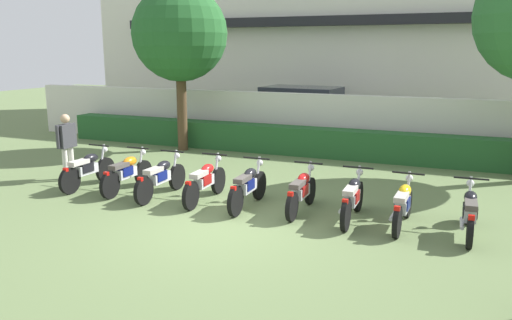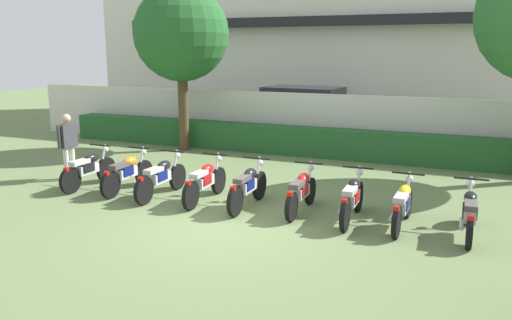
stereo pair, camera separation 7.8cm
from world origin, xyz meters
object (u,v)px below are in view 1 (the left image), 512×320
(motorcycle_in_row_6, at_px, (353,198))
(motorcycle_in_row_7, at_px, (403,204))
(motorcycle_in_row_8, at_px, (470,212))
(parked_car, at_px, (305,113))
(motorcycle_in_row_3, at_px, (205,181))
(tree_near_inspector, at_px, (180,34))
(motorcycle_in_row_0, at_px, (88,169))
(motorcycle_in_row_2, at_px, (161,177))
(motorcycle_in_row_4, at_px, (248,186))
(motorcycle_in_row_1, at_px, (127,173))
(motorcycle_in_row_5, at_px, (301,191))
(inspector_person, at_px, (67,141))

(motorcycle_in_row_6, distance_m, motorcycle_in_row_7, 0.93)
(motorcycle_in_row_8, bearing_deg, parked_car, 31.86)
(motorcycle_in_row_6, distance_m, motorcycle_in_row_8, 2.07)
(parked_car, distance_m, motorcycle_in_row_6, 9.22)
(parked_car, bearing_deg, motorcycle_in_row_3, -82.32)
(parked_car, xyz_separation_m, motorcycle_in_row_6, (3.61, -8.46, -0.49))
(tree_near_inspector, relative_size, motorcycle_in_row_0, 2.85)
(tree_near_inspector, height_order, motorcycle_in_row_2, tree_near_inspector)
(tree_near_inspector, xyz_separation_m, motorcycle_in_row_7, (7.58, -4.92, -3.24))
(motorcycle_in_row_0, bearing_deg, motorcycle_in_row_8, -88.41)
(motorcycle_in_row_0, relative_size, motorcycle_in_row_6, 0.97)
(motorcycle_in_row_4, height_order, motorcycle_in_row_6, motorcycle_in_row_4)
(motorcycle_in_row_4, bearing_deg, tree_near_inspector, 41.28)
(motorcycle_in_row_1, height_order, motorcycle_in_row_5, motorcycle_in_row_1)
(motorcycle_in_row_0, height_order, motorcycle_in_row_7, motorcycle_in_row_0)
(motorcycle_in_row_6, height_order, motorcycle_in_row_8, motorcycle_in_row_6)
(motorcycle_in_row_3, distance_m, motorcycle_in_row_8, 5.27)
(motorcycle_in_row_0, xyz_separation_m, motorcycle_in_row_8, (8.36, 0.04, -0.01))
(motorcycle_in_row_6, xyz_separation_m, motorcycle_in_row_8, (2.07, 0.00, -0.01))
(motorcycle_in_row_1, bearing_deg, motorcycle_in_row_4, -90.34)
(motorcycle_in_row_0, relative_size, motorcycle_in_row_3, 0.94)
(motorcycle_in_row_2, xyz_separation_m, inspector_person, (-3.00, 0.43, 0.53))
(tree_near_inspector, relative_size, motorcycle_in_row_2, 2.68)
(motorcycle_in_row_0, xyz_separation_m, motorcycle_in_row_7, (7.23, 0.03, -0.01))
(motorcycle_in_row_2, xyz_separation_m, motorcycle_in_row_3, (1.07, 0.08, 0.00))
(motorcycle_in_row_4, bearing_deg, motorcycle_in_row_0, 89.60)
(motorcycle_in_row_8, bearing_deg, motorcycle_in_row_0, 88.25)
(motorcycle_in_row_3, distance_m, motorcycle_in_row_5, 2.15)
(tree_near_inspector, height_order, motorcycle_in_row_6, tree_near_inspector)
(motorcycle_in_row_0, distance_m, inspector_person, 1.19)
(motorcycle_in_row_4, relative_size, motorcycle_in_row_8, 1.02)
(tree_near_inspector, xyz_separation_m, motorcycle_in_row_3, (3.44, -4.87, -3.23))
(motorcycle_in_row_4, relative_size, motorcycle_in_row_7, 1.06)
(motorcycle_in_row_4, distance_m, motorcycle_in_row_8, 4.25)
(motorcycle_in_row_0, height_order, motorcycle_in_row_1, same)
(motorcycle_in_row_8, bearing_deg, tree_near_inspector, 58.55)
(tree_near_inspector, distance_m, motorcycle_in_row_5, 8.03)
(motorcycle_in_row_4, bearing_deg, inspector_person, 84.60)
(motorcycle_in_row_3, distance_m, motorcycle_in_row_4, 1.03)
(motorcycle_in_row_4, bearing_deg, parked_car, 8.63)
(motorcycle_in_row_5, xyz_separation_m, inspector_person, (-6.21, 0.27, 0.54))
(motorcycle_in_row_3, bearing_deg, motorcycle_in_row_8, -92.44)
(motorcycle_in_row_1, relative_size, motorcycle_in_row_3, 0.96)
(motorcycle_in_row_7, xyz_separation_m, motorcycle_in_row_8, (1.13, 0.01, -0.00))
(motorcycle_in_row_2, height_order, motorcycle_in_row_7, motorcycle_in_row_2)
(parked_car, xyz_separation_m, motorcycle_in_row_8, (5.68, -8.46, -0.50))
(motorcycle_in_row_3, distance_m, motorcycle_in_row_6, 3.21)
(motorcycle_in_row_1, height_order, motorcycle_in_row_8, motorcycle_in_row_1)
(parked_car, height_order, inspector_person, parked_car)
(motorcycle_in_row_4, distance_m, motorcycle_in_row_6, 2.18)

